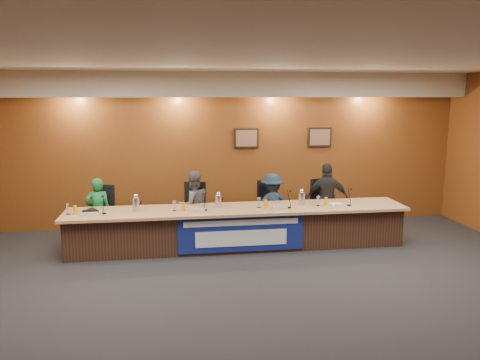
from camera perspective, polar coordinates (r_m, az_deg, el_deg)
The scene contains 40 objects.
floor at distance 6.46m, azimuth 2.85°, elevation -14.87°, with size 10.00×10.00×0.00m, color black.
ceiling at distance 5.86m, azimuth 3.14°, elevation 14.70°, with size 10.00×8.00×0.04m, color silver.
wall_back at distance 9.87m, azimuth -1.55°, elevation 3.66°, with size 10.00×0.04×3.20m, color brown.
soffit at distance 9.55m, azimuth -1.41°, elevation 11.55°, with size 10.00×0.50×0.50m, color beige.
dais_body at distance 8.56m, azimuth -0.24°, elevation -5.94°, with size 6.00×0.80×0.70m, color #392116.
dais_top at distance 8.41m, azimuth -0.20°, elevation -3.59°, with size 6.10×0.95×0.05m, color #AA7D54.
banner at distance 8.16m, azimuth 0.17°, elevation -6.55°, with size 2.20×0.02×0.65m, color navy.
banner_text_upper at distance 8.09m, azimuth 0.18°, elevation -5.22°, with size 2.00×0.01×0.10m, color silver.
banner_text_lower at distance 8.17m, azimuth 0.18°, elevation -7.11°, with size 1.60×0.01×0.28m, color silver.
wall_photo_left at distance 9.87m, azimuth 0.78°, elevation 5.12°, with size 0.52×0.04×0.42m, color black.
wall_photo_right at distance 10.24m, azimuth 9.69°, elevation 5.17°, with size 0.52×0.04×0.42m, color black.
panelist_a at distance 9.06m, azimuth -16.92°, elevation -3.67°, with size 0.46×0.30×1.26m, color #105F2D.
panelist_b at distance 8.95m, azimuth -5.70°, elevation -3.15°, with size 0.65×0.51×1.34m, color #4D4C51.
panelist_c at distance 9.15m, azimuth 3.92°, elevation -3.09°, with size 0.81×0.47×1.26m, color #142036.
panelist_d at distance 9.42m, azimuth 10.57°, elevation -2.29°, with size 0.84×0.35×1.43m, color black.
office_chair_a at distance 9.19m, azimuth -16.78°, elevation -4.41°, with size 0.48×0.48×0.08m, color black.
office_chair_b at distance 9.09m, azimuth -5.71°, elevation -4.17°, with size 0.48×0.48×0.08m, color black.
office_chair_c at distance 9.28m, azimuth 3.78°, elevation -3.84°, with size 0.48×0.48×0.08m, color black.
office_chair_d at distance 9.57m, azimuth 10.33°, elevation -3.54°, with size 0.48×0.48×0.08m, color black.
nameplate_a at distance 8.23m, azimuth -17.86°, elevation -3.92°, with size 0.24×0.06×0.09m, color white.
microphone_a at distance 8.32m, azimuth -16.23°, elevation -3.93°, with size 0.07×0.07×0.02m, color black.
juice_glass_a at distance 8.43m, azimuth -19.47°, elevation -3.46°, with size 0.06×0.06×0.15m, color orange.
water_glass_a at distance 8.45m, azimuth -20.28°, elevation -3.38°, with size 0.08×0.08×0.18m, color silver.
nameplate_b at distance 8.09m, azimuth -5.16°, elevation -3.69°, with size 0.24×0.06×0.09m, color white.
microphone_b at distance 8.25m, azimuth -4.29°, elevation -3.65°, with size 0.07×0.07×0.02m, color black.
juice_glass_b at distance 8.24m, azimuth -6.96°, elevation -3.25°, with size 0.06×0.06×0.15m, color orange.
water_glass_b at distance 8.24m, azimuth -8.01°, elevation -3.16°, with size 0.08×0.08×0.18m, color silver.
nameplate_c at distance 8.33m, azimuth 5.04°, elevation -3.28°, with size 0.24×0.06×0.09m, color white.
microphone_c at distance 8.44m, azimuth 5.94°, elevation -3.35°, with size 0.07×0.07×0.02m, color black.
juice_glass_c at distance 8.39m, azimuth 3.14°, elevation -2.94°, with size 0.06×0.06×0.15m, color orange.
water_glass_c at distance 8.41m, azimuth 2.33°, elevation -2.80°, with size 0.08×0.08×0.18m, color silver.
nameplate_d at distance 8.62m, azimuth 12.17°, elevation -3.00°, with size 0.24×0.06×0.09m, color white.
microphone_d at distance 8.79m, azimuth 13.09°, elevation -3.02°, with size 0.07×0.07×0.02m, color black.
juice_glass_d at distance 8.71m, azimuth 10.44°, elevation -2.59°, with size 0.06×0.06×0.15m, color orange.
water_glass_d at distance 8.66m, azimuth 9.51°, elevation -2.55°, with size 0.08×0.08×0.18m, color silver.
carafe_left at distance 8.34m, azimuth -12.56°, elevation -2.92°, with size 0.12×0.12×0.24m, color silver.
carafe_mid at distance 8.44m, azimuth -2.65°, elevation -2.60°, with size 0.11×0.11×0.23m, color silver.
carafe_right at distance 8.68m, azimuth 7.51°, elevation -2.25°, with size 0.12×0.12×0.24m, color silver.
speakerphone at distance 8.51m, azimuth -17.70°, elevation -3.57°, with size 0.32×0.32×0.05m, color black.
paper_stack at distance 8.84m, azimuth 11.86°, elevation -2.94°, with size 0.22×0.30×0.01m, color white.
Camera 1 is at (-1.15, -5.73, 2.76)m, focal length 35.00 mm.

